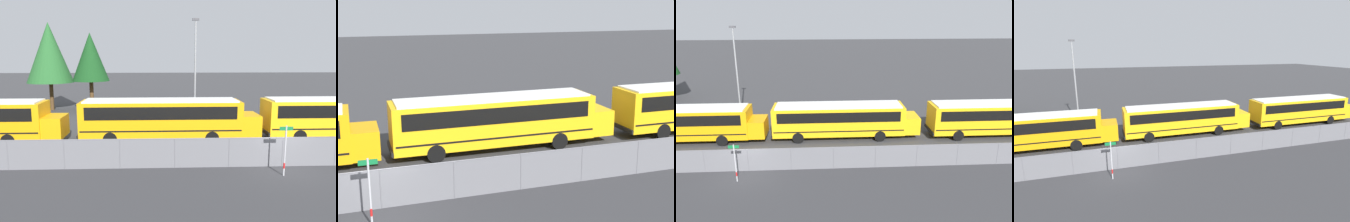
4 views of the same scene
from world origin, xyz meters
TOP-DOWN VIEW (x-y plane):
  - ground_plane at (0.00, 0.00)m, footprint 200.00×200.00m
  - road_strip at (0.00, -6.00)m, footprint 100.47×12.00m
  - fence at (0.00, -0.00)m, footprint 66.54×0.07m
  - school_bus_1 at (-6.41, 5.80)m, footprint 12.85×2.60m
  - school_bus_2 at (6.95, 5.99)m, footprint 12.85×2.60m
  - school_bus_3 at (20.82, 5.72)m, footprint 12.85×2.60m
  - street_sign at (-0.47, -1.45)m, footprint 0.70×0.09m
  - light_pole at (-3.45, 12.29)m, footprint 0.60×0.24m

SIDE VIEW (x-z plane):
  - ground_plane at x=0.00m, z-range 0.00..0.00m
  - road_strip at x=0.00m, z-range 0.00..0.01m
  - fence at x=0.00m, z-range 0.02..1.71m
  - street_sign at x=-0.47m, z-range 0.09..2.75m
  - school_bus_1 at x=-6.41m, z-range 0.29..3.35m
  - school_bus_2 at x=6.95m, z-range 0.29..3.35m
  - school_bus_3 at x=20.82m, z-range 0.29..3.35m
  - light_pole at x=-3.45m, z-range 0.39..9.79m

